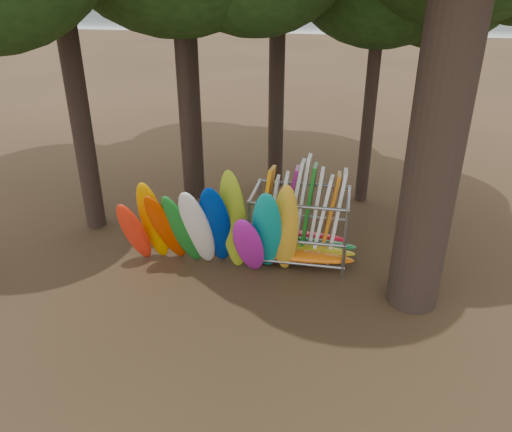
# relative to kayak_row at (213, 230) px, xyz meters

# --- Properties ---
(ground) EXTENTS (120.00, 120.00, 0.00)m
(ground) POSITION_rel_kayak_row_xyz_m (0.53, -0.61, -1.34)
(ground) COLOR #47331E
(ground) RESTS_ON ground
(lake) EXTENTS (160.00, 160.00, 0.00)m
(lake) POSITION_rel_kayak_row_xyz_m (0.53, 59.39, -1.34)
(lake) COLOR gray
(lake) RESTS_ON ground
(far_shore) EXTENTS (160.00, 4.00, 4.00)m
(far_shore) POSITION_rel_kayak_row_xyz_m (0.53, 109.39, 0.66)
(far_shore) COLOR black
(far_shore) RESTS_ON ground
(kayak_row) EXTENTS (4.64, 2.12, 3.25)m
(kayak_row) POSITION_rel_kayak_row_xyz_m (0.00, 0.00, 0.00)
(kayak_row) COLOR red
(kayak_row) RESTS_ON ground
(storage_rack) EXTENTS (3.12, 1.63, 2.93)m
(storage_rack) POSITION_rel_kayak_row_xyz_m (2.05, 1.29, -0.38)
(storage_rack) COLOR gray
(storage_rack) RESTS_ON ground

